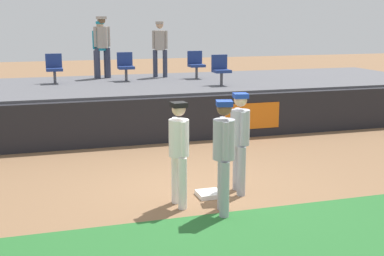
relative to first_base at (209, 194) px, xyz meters
name	(u,v)px	position (x,y,z in m)	size (l,w,h in m)	color
ground_plane	(203,194)	(-0.06, 0.17, -0.04)	(60.00, 60.00, 0.00)	#846042
grass_foreground_strip	(258,250)	(-0.06, -2.20, -0.04)	(18.00, 2.80, 0.01)	#26662B
first_base	(209,194)	(0.00, 0.00, 0.00)	(0.40, 0.40, 0.08)	white
player_fielder_home	(179,147)	(-0.61, -0.27, 0.95)	(0.35, 0.55, 1.71)	white
player_runner_visitor	(224,149)	(-0.04, -0.80, 1.00)	(0.41, 0.49, 1.79)	#9EA3AD
player_coach_visitor	(240,136)	(0.57, 0.04, 0.98)	(0.38, 0.49, 1.76)	#9EA3AD
field_wall	(153,121)	(-0.05, 4.08, 0.51)	(18.00, 0.26, 1.11)	black
bleacher_platform	(133,103)	(-0.06, 6.65, 0.54)	(18.00, 4.80, 1.17)	#59595E
seat_front_right	(221,68)	(2.22, 5.52, 1.60)	(0.45, 0.44, 0.84)	#4C4C51
seat_back_center	(126,65)	(-0.13, 7.32, 1.60)	(0.46, 0.44, 0.84)	#4C4C51
seat_back_right	(196,63)	(2.06, 7.32, 1.60)	(0.46, 0.44, 0.84)	#4C4C51
seat_back_left	(54,67)	(-2.19, 7.32, 1.60)	(0.46, 0.44, 0.84)	#4C4C51
spectator_hooded	(102,43)	(-0.69, 8.23, 2.22)	(0.52, 0.42, 1.89)	#33384C
spectator_capped	(101,45)	(-0.73, 8.27, 2.13)	(0.49, 0.34, 1.74)	#33384C
spectator_casual	(160,45)	(1.08, 7.95, 2.13)	(0.46, 0.42, 1.73)	#33384C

